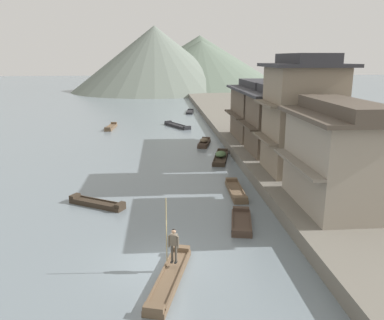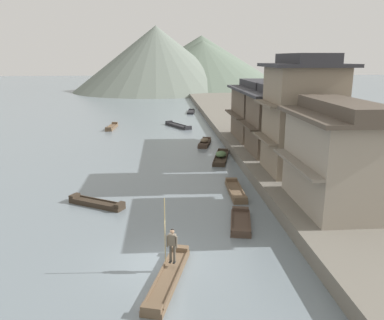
{
  "view_description": "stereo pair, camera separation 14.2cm",
  "coord_description": "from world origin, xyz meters",
  "px_view_note": "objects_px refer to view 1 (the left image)",
  "views": [
    {
      "loc": [
        0.15,
        -16.61,
        9.31
      ],
      "look_at": [
        2.58,
        13.33,
        1.44
      ],
      "focal_mm": 36.58,
      "sensor_mm": 36.0,
      "label": 1
    },
    {
      "loc": [
        0.29,
        -16.62,
        9.31
      ],
      "look_at": [
        2.58,
        13.33,
        1.44
      ],
      "focal_mm": 36.58,
      "sensor_mm": 36.0,
      "label": 2
    }
  ],
  "objects_px": {
    "boat_midriver_upstream": "(236,191)",
    "house_waterfront_second": "(302,115)",
    "house_waterfront_nearest": "(340,156)",
    "boat_moored_second": "(221,157)",
    "boat_midriver_drifting": "(204,142)",
    "house_waterfront_narrow": "(258,110)",
    "boat_moored_far": "(190,112)",
    "house_waterfront_tall": "(280,120)",
    "boat_moored_third": "(177,126)",
    "boatman_person": "(173,241)",
    "boat_foreground_poled": "(170,279)",
    "boat_moored_nearest": "(111,127)",
    "boat_upstream_distant": "(97,203)",
    "boat_crossing_west": "(241,222)"
  },
  "relations": [
    {
      "from": "boat_moored_second",
      "to": "boat_midriver_drifting",
      "type": "height_order",
      "value": "boat_moored_second"
    },
    {
      "from": "boat_midriver_upstream",
      "to": "house_waterfront_second",
      "type": "relative_size",
      "value": 0.51
    },
    {
      "from": "boat_moored_far",
      "to": "house_waterfront_second",
      "type": "height_order",
      "value": "house_waterfront_second"
    },
    {
      "from": "boat_midriver_upstream",
      "to": "boat_moored_nearest",
      "type": "bearing_deg",
      "value": 113.76
    },
    {
      "from": "boat_midriver_upstream",
      "to": "house_waterfront_second",
      "type": "xyz_separation_m",
      "value": [
        5.23,
        2.19,
        5.02
      ]
    },
    {
      "from": "boat_moored_nearest",
      "to": "house_waterfront_narrow",
      "type": "xyz_separation_m",
      "value": [
        17.15,
        -12.07,
        3.68
      ]
    },
    {
      "from": "boatman_person",
      "to": "boat_midriver_upstream",
      "type": "distance_m",
      "value": 11.27
    },
    {
      "from": "boat_foreground_poled",
      "to": "house_waterfront_narrow",
      "type": "xyz_separation_m",
      "value": [
        10.17,
        26.01,
        3.71
      ]
    },
    {
      "from": "boat_moored_nearest",
      "to": "boat_crossing_west",
      "type": "distance_m",
      "value": 34.35
    },
    {
      "from": "boat_upstream_distant",
      "to": "boat_moored_far",
      "type": "bearing_deg",
      "value": 77.97
    },
    {
      "from": "house_waterfront_nearest",
      "to": "house_waterfront_second",
      "type": "xyz_separation_m",
      "value": [
        0.24,
        7.05,
        1.31
      ]
    },
    {
      "from": "boat_crossing_west",
      "to": "house_waterfront_narrow",
      "type": "xyz_separation_m",
      "value": [
        5.9,
        20.4,
        3.72
      ]
    },
    {
      "from": "boatman_person",
      "to": "boat_moored_nearest",
      "type": "bearing_deg",
      "value": 100.9
    },
    {
      "from": "boat_foreground_poled",
      "to": "boat_midriver_drifting",
      "type": "height_order",
      "value": "boat_midriver_drifting"
    },
    {
      "from": "boat_moored_far",
      "to": "house_waterfront_narrow",
      "type": "xyz_separation_m",
      "value": [
        5.26,
        -27.27,
        3.75
      ]
    },
    {
      "from": "boat_midriver_upstream",
      "to": "house_waterfront_second",
      "type": "bearing_deg",
      "value": 22.74
    },
    {
      "from": "boat_upstream_distant",
      "to": "house_waterfront_second",
      "type": "xyz_separation_m",
      "value": [
        14.67,
        3.87,
        5.02
      ]
    },
    {
      "from": "boat_moored_third",
      "to": "boat_moored_second",
      "type": "bearing_deg",
      "value": -79.64
    },
    {
      "from": "boatman_person",
      "to": "boat_moored_far",
      "type": "height_order",
      "value": "boatman_person"
    },
    {
      "from": "boat_upstream_distant",
      "to": "boat_crossing_west",
      "type": "relative_size",
      "value": 1.04
    },
    {
      "from": "boat_moored_second",
      "to": "boat_moored_third",
      "type": "height_order",
      "value": "boat_moored_second"
    },
    {
      "from": "house_waterfront_second",
      "to": "boat_midriver_drifting",
      "type": "bearing_deg",
      "value": 112.43
    },
    {
      "from": "boat_midriver_upstream",
      "to": "boat_midriver_drifting",
      "type": "bearing_deg",
      "value": 91.72
    },
    {
      "from": "boatman_person",
      "to": "boat_moored_nearest",
      "type": "height_order",
      "value": "boatman_person"
    },
    {
      "from": "house_waterfront_nearest",
      "to": "boat_midriver_upstream",
      "type": "bearing_deg",
      "value": 135.81
    },
    {
      "from": "boat_upstream_distant",
      "to": "boat_moored_nearest",
      "type": "bearing_deg",
      "value": 94.97
    },
    {
      "from": "boat_moored_nearest",
      "to": "boat_midriver_upstream",
      "type": "relative_size",
      "value": 1.02
    },
    {
      "from": "house_waterfront_tall",
      "to": "house_waterfront_narrow",
      "type": "height_order",
      "value": "same"
    },
    {
      "from": "boat_crossing_west",
      "to": "house_waterfront_narrow",
      "type": "height_order",
      "value": "house_waterfront_narrow"
    },
    {
      "from": "boat_midriver_upstream",
      "to": "house_waterfront_tall",
      "type": "xyz_separation_m",
      "value": [
        5.49,
        8.15,
        3.71
      ]
    },
    {
      "from": "boat_moored_far",
      "to": "house_waterfront_tall",
      "type": "relative_size",
      "value": 0.82
    },
    {
      "from": "house_waterfront_second",
      "to": "boatman_person",
      "type": "bearing_deg",
      "value": -129.08
    },
    {
      "from": "boat_midriver_drifting",
      "to": "house_waterfront_narrow",
      "type": "relative_size",
      "value": 0.52
    },
    {
      "from": "boat_foreground_poled",
      "to": "boatman_person",
      "type": "height_order",
      "value": "boatman_person"
    },
    {
      "from": "boat_upstream_distant",
      "to": "house_waterfront_narrow",
      "type": "distance_m",
      "value": 22.55
    },
    {
      "from": "boatman_person",
      "to": "boat_moored_third",
      "type": "height_order",
      "value": "boatman_person"
    },
    {
      "from": "house_waterfront_tall",
      "to": "house_waterfront_narrow",
      "type": "bearing_deg",
      "value": 92.39
    },
    {
      "from": "house_waterfront_nearest",
      "to": "house_waterfront_narrow",
      "type": "distance_m",
      "value": 19.93
    },
    {
      "from": "house_waterfront_narrow",
      "to": "boat_moored_third",
      "type": "bearing_deg",
      "value": 122.79
    },
    {
      "from": "boat_moored_second",
      "to": "boat_upstream_distant",
      "type": "bearing_deg",
      "value": -131.04
    },
    {
      "from": "boat_moored_third",
      "to": "house_waterfront_tall",
      "type": "xyz_separation_m",
      "value": [
        8.42,
        -19.53,
        3.71
      ]
    },
    {
      "from": "boat_moored_far",
      "to": "boat_midriver_upstream",
      "type": "xyz_separation_m",
      "value": [
        0.06,
        -42.34,
        0.05
      ]
    },
    {
      "from": "boat_moored_third",
      "to": "house_waterfront_tall",
      "type": "height_order",
      "value": "house_waterfront_tall"
    },
    {
      "from": "boat_moored_nearest",
      "to": "house_waterfront_nearest",
      "type": "bearing_deg",
      "value": -62.1
    },
    {
      "from": "boat_upstream_distant",
      "to": "house_waterfront_second",
      "type": "relative_size",
      "value": 0.44
    },
    {
      "from": "boat_moored_far",
      "to": "boat_upstream_distant",
      "type": "height_order",
      "value": "boat_upstream_distant"
    },
    {
      "from": "boat_moored_nearest",
      "to": "house_waterfront_second",
      "type": "relative_size",
      "value": 0.53
    },
    {
      "from": "boat_moored_third",
      "to": "house_waterfront_nearest",
      "type": "bearing_deg",
      "value": -76.31
    },
    {
      "from": "house_waterfront_tall",
      "to": "boat_moored_third",
      "type": "bearing_deg",
      "value": 113.31
    },
    {
      "from": "house_waterfront_second",
      "to": "house_waterfront_nearest",
      "type": "bearing_deg",
      "value": -91.92
    }
  ]
}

